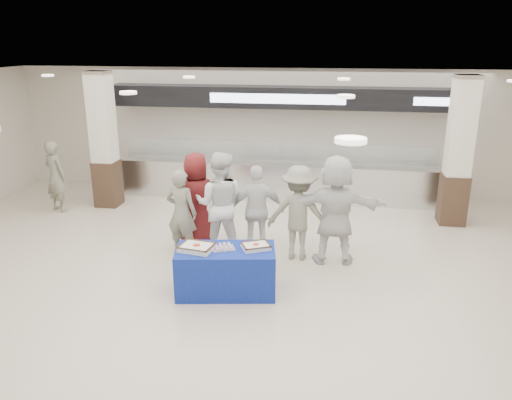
% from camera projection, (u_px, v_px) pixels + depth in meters
% --- Properties ---
extents(ground, '(14.00, 14.00, 0.00)m').
position_uv_depth(ground, '(236.00, 302.00, 7.72)').
color(ground, beige).
rests_on(ground, ground).
extents(serving_line, '(8.70, 0.85, 2.80)m').
position_uv_depth(serving_line, '(278.00, 154.00, 12.43)').
color(serving_line, silver).
rests_on(serving_line, ground).
extents(column_left, '(0.55, 0.55, 3.20)m').
position_uv_depth(column_left, '(104.00, 143.00, 11.79)').
color(column_left, '#332217').
rests_on(column_left, ground).
extents(column_right, '(0.55, 0.55, 3.20)m').
position_uv_depth(column_right, '(458.00, 155.00, 10.59)').
color(column_right, '#332217').
rests_on(column_right, ground).
extents(display_table, '(1.66, 1.02, 0.75)m').
position_uv_depth(display_table, '(226.00, 271.00, 7.92)').
color(display_table, '#162E97').
rests_on(display_table, ground).
extents(sheet_cake_left, '(0.56, 0.47, 0.10)m').
position_uv_depth(sheet_cake_left, '(197.00, 247.00, 7.75)').
color(sheet_cake_left, white).
rests_on(sheet_cake_left, display_table).
extents(sheet_cake_right, '(0.51, 0.47, 0.09)m').
position_uv_depth(sheet_cake_right, '(256.00, 246.00, 7.81)').
color(sheet_cake_right, white).
rests_on(sheet_cake_right, display_table).
extents(cupcake_tray, '(0.42, 0.38, 0.06)m').
position_uv_depth(cupcake_tray, '(223.00, 247.00, 7.81)').
color(cupcake_tray, '#B9B9BE').
rests_on(cupcake_tray, display_table).
extents(civilian_maroon, '(1.08, 0.90, 1.88)m').
position_uv_depth(civilian_maroon, '(197.00, 201.00, 9.50)').
color(civilian_maroon, maroon).
rests_on(civilian_maroon, ground).
extents(soldier_a, '(0.66, 0.49, 1.64)m').
position_uv_depth(soldier_a, '(182.00, 213.00, 9.21)').
color(soldier_a, slate).
rests_on(soldier_a, ground).
extents(chef_tall, '(0.96, 0.75, 1.96)m').
position_uv_depth(chef_tall, '(220.00, 204.00, 9.20)').
color(chef_tall, white).
rests_on(chef_tall, ground).
extents(chef_short, '(1.06, 0.60, 1.71)m').
position_uv_depth(chef_short, '(257.00, 210.00, 9.25)').
color(chef_short, white).
rests_on(chef_short, ground).
extents(soldier_b, '(1.15, 0.68, 1.76)m').
position_uv_depth(soldier_b, '(298.00, 213.00, 9.04)').
color(soldier_b, slate).
rests_on(soldier_b, ground).
extents(civilian_white, '(1.90, 0.76, 2.00)m').
position_uv_depth(civilian_white, '(335.00, 210.00, 8.84)').
color(civilian_white, white).
rests_on(civilian_white, ground).
extents(soldier_bg, '(0.72, 0.61, 1.68)m').
position_uv_depth(soldier_bg, '(56.00, 176.00, 11.59)').
color(soldier_bg, slate).
rests_on(soldier_bg, ground).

